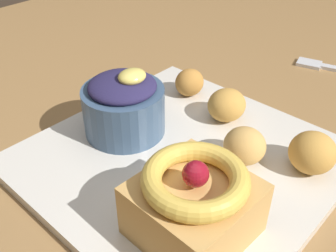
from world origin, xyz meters
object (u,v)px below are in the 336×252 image
fritter_front (227,105)px  fork (333,68)px  fritter_back (313,153)px  cake_slice (194,203)px  fritter_extra (189,82)px  berry_ramekin (124,105)px  front_plate (182,160)px  fritter_middle (245,146)px

fritter_front → fork: 0.23m
fritter_front → fritter_back: size_ratio=1.00×
cake_slice → fritter_back: 0.14m
fritter_back → fritter_extra: 0.18m
fritter_extra → fork: size_ratio=0.30×
cake_slice → fritter_front: 0.17m
berry_ramekin → fork: berry_ramekin is taller
cake_slice → berry_ramekin: bearing=68.3°
berry_ramekin → fritter_extra: size_ratio=2.34×
cake_slice → fritter_front: bearing=26.9°
fritter_back → fritter_front: bearing=81.7°
berry_ramekin → fork: (0.33, -0.10, -0.04)m
front_plate → berry_ramekin: bearing=96.9°
fritter_front → berry_ramekin: bearing=144.3°
fritter_back → fork: fritter_back is taller
front_plate → cake_slice: size_ratio=3.21×
fritter_middle → front_plate: bearing=125.8°
front_plate → fritter_extra: fritter_extra is taller
fork → fritter_middle: bearing=80.0°
cake_slice → fork: size_ratio=0.72×
fritter_back → fritter_extra: fritter_back is taller
fritter_middle → fritter_back: (0.03, -0.06, 0.00)m
front_plate → berry_ramekin: 0.09m
front_plate → fork: bearing=-4.3°
front_plate → fritter_back: (0.07, -0.11, 0.03)m
cake_slice → fork: (0.38, 0.05, -0.04)m
fritter_back → front_plate: bearing=123.5°
front_plate → fritter_extra: 0.13m
front_plate → fork: 0.32m
front_plate → fritter_middle: bearing=-54.2°
fritter_front → fritter_extra: bearing=78.6°
front_plate → fritter_back: size_ratio=6.27×
fritter_back → fork: (0.25, 0.08, -0.03)m
front_plate → fork: (0.32, -0.02, -0.00)m
front_plate → fritter_extra: (0.10, 0.08, 0.02)m
fritter_front → fork: bearing=-7.8°
front_plate → fritter_front: (0.09, 0.01, 0.02)m
fritter_extra → fritter_back: bearing=-99.5°
berry_ramekin → fork: size_ratio=0.71×
fritter_middle → fritter_extra: fritter_middle is taller
berry_ramekin → fritter_back: bearing=-66.5°
fork → fritter_front: bearing=66.8°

